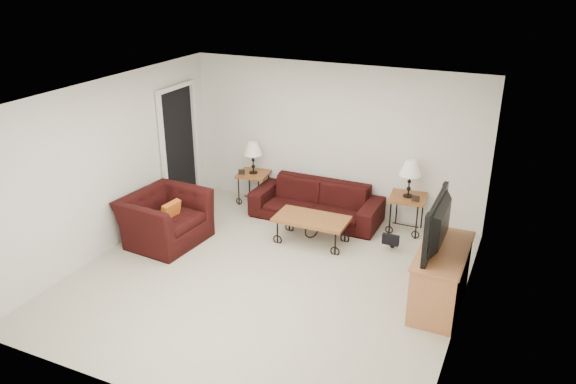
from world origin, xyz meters
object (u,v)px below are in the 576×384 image
Objects in this scene: side_table_right at (406,214)px; television at (445,225)px; sofa at (316,202)px; side_table_left at (254,188)px; tv_stand at (441,277)px; lamp_left at (253,158)px; backpack at (393,233)px; coffee_table at (311,230)px; armchair at (165,218)px; lamp_right at (410,179)px.

television is at bearing -65.46° from side_table_right.
television is (2.30, -1.67, 0.78)m from sofa.
side_table_right is at bearing -0.00° from side_table_left.
side_table_right is 0.52× the size of television.
sofa is 1.66× the size of tv_stand.
lamp_left reaches higher than side_table_left.
side_table_left is 2.75m from backpack.
coffee_table is at bearing -33.24° from lamp_left.
lamp_left is 1.99m from armchair.
sofa is at bearing -8.19° from side_table_left.
sofa is at bearing -172.95° from lamp_right.
tv_stand is at bearing -84.91° from armchair.
tv_stand is (3.57, -1.85, -0.46)m from lamp_left.
tv_stand is 1.51m from backpack.
backpack is (-0.88, 1.20, -0.85)m from television.
lamp_left is at bearing 152.58° from tv_stand.
side_table_right is 1.21× the size of backpack.
side_table_left is 1.79m from coffee_table.
tv_stand reaches higher than side_table_right.
lamp_left is 1.14× the size of backpack.
coffee_table is at bearing 157.20° from tv_stand.
sofa is at bearing -126.02° from television.
tv_stand is 1.12× the size of television.
coffee_table is at bearing -141.00° from lamp_right.
sofa is 3.78× the size of side_table_left.
lamp_left reaches higher than backpack.
backpack is (-0.90, 1.20, -0.14)m from tv_stand.
lamp_left is 4.02m from television.
tv_stand reaches higher than coffee_table.
tv_stand is at bearing 90.00° from television.
lamp_right reaches higher than sofa.
sofa is at bearing 107.02° from coffee_table.
lamp_right is 0.47× the size of tv_stand.
coffee_table is 0.94× the size of armchair.
lamp_left is 4.05m from tv_stand.
tv_stand is at bearing -22.80° from coffee_table.
television reaches higher than armchair.
lamp_right is (0.00, 0.00, 0.59)m from side_table_right.
coffee_table is at bearing -113.00° from television.
lamp_right is 0.51× the size of armchair.
side_table_right is 2.05m from tv_stand.
lamp_right is 1.21× the size of backpack.
tv_stand is at bearing -35.78° from sofa.
armchair is at bearing -156.46° from coffee_table.
armchair reaches higher than backpack.
television reaches higher than side_table_right.
coffee_table is (1.50, -0.98, -0.63)m from lamp_left.
television reaches higher than backpack.
tv_stand is at bearing -27.42° from side_table_left.
coffee_table is 2.22m from armchair.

